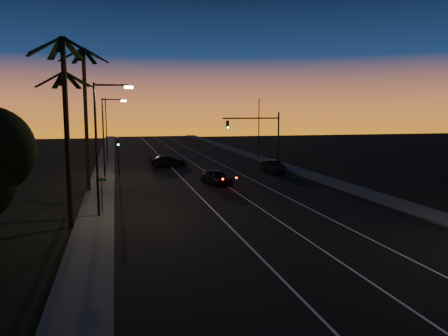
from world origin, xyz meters
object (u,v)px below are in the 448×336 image
object	(u,v)px
signal_mast	(260,131)
lead_car	(216,177)
right_car	(273,167)
cross_car	(168,161)

from	to	relation	value
signal_mast	lead_car	xyz separation A→B (m)	(-7.44, -8.93, -4.05)
signal_mast	right_car	xyz separation A→B (m)	(0.86, -2.35, -4.06)
right_car	signal_mast	bearing A→B (deg)	110.17
signal_mast	lead_car	world-z (taller)	signal_mast
signal_mast	right_car	bearing A→B (deg)	-69.83
lead_car	right_car	size ratio (longest dim) A/B	1.12
signal_mast	right_car	distance (m)	4.77
right_car	cross_car	world-z (taller)	cross_car
right_car	cross_car	size ratio (longest dim) A/B	0.84
lead_car	cross_car	xyz separation A→B (m)	(-2.96, 14.81, -0.01)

